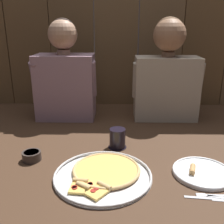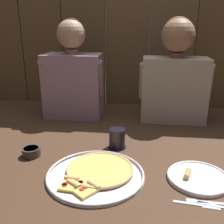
{
  "view_description": "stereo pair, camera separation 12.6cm",
  "coord_description": "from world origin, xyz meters",
  "px_view_note": "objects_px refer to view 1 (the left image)",
  "views": [
    {
      "loc": [
        0.02,
        -1.09,
        0.59
      ],
      "look_at": [
        -0.01,
        0.1,
        0.18
      ],
      "focal_mm": 41.73,
      "sensor_mm": 36.0,
      "label": 1
    },
    {
      "loc": [
        0.14,
        -1.08,
        0.59
      ],
      "look_at": [
        -0.01,
        0.1,
        0.18
      ],
      "focal_mm": 41.73,
      "sensor_mm": 36.0,
      "label": 2
    }
  ],
  "objects_px": {
    "diner_left": "(65,75)",
    "dinner_plate": "(203,172)",
    "diner_right": "(167,72)",
    "pizza_tray": "(104,173)",
    "drinking_glass": "(117,138)",
    "dipping_bowl": "(32,155)"
  },
  "relations": [
    {
      "from": "pizza_tray",
      "to": "diner_left",
      "type": "xyz_separation_m",
      "value": [
        -0.28,
        0.7,
        0.27
      ]
    },
    {
      "from": "pizza_tray",
      "to": "diner_right",
      "type": "distance_m",
      "value": 0.84
    },
    {
      "from": "pizza_tray",
      "to": "dipping_bowl",
      "type": "distance_m",
      "value": 0.35
    },
    {
      "from": "diner_right",
      "to": "dinner_plate",
      "type": "bearing_deg",
      "value": -86.15
    },
    {
      "from": "diner_right",
      "to": "diner_left",
      "type": "bearing_deg",
      "value": -179.94
    },
    {
      "from": "pizza_tray",
      "to": "diner_left",
      "type": "relative_size",
      "value": 0.64
    },
    {
      "from": "diner_left",
      "to": "pizza_tray",
      "type": "bearing_deg",
      "value": -68.2
    },
    {
      "from": "pizza_tray",
      "to": "drinking_glass",
      "type": "relative_size",
      "value": 4.05
    },
    {
      "from": "pizza_tray",
      "to": "diner_left",
      "type": "bearing_deg",
      "value": 111.8
    },
    {
      "from": "pizza_tray",
      "to": "dipping_bowl",
      "type": "height_order",
      "value": "dipping_bowl"
    },
    {
      "from": "diner_left",
      "to": "diner_right",
      "type": "xyz_separation_m",
      "value": [
        0.64,
        0.0,
        0.02
      ]
    },
    {
      "from": "dinner_plate",
      "to": "dipping_bowl",
      "type": "distance_m",
      "value": 0.74
    },
    {
      "from": "diner_left",
      "to": "drinking_glass",
      "type": "bearing_deg",
      "value": -52.82
    },
    {
      "from": "drinking_glass",
      "to": "pizza_tray",
      "type": "bearing_deg",
      "value": -101.91
    },
    {
      "from": "drinking_glass",
      "to": "dipping_bowl",
      "type": "distance_m",
      "value": 0.41
    },
    {
      "from": "diner_left",
      "to": "dinner_plate",
      "type": "bearing_deg",
      "value": -44.78
    },
    {
      "from": "pizza_tray",
      "to": "drinking_glass",
      "type": "bearing_deg",
      "value": 78.09
    },
    {
      "from": "pizza_tray",
      "to": "diner_left",
      "type": "height_order",
      "value": "diner_left"
    },
    {
      "from": "dinner_plate",
      "to": "diner_left",
      "type": "height_order",
      "value": "diner_left"
    },
    {
      "from": "dinner_plate",
      "to": "drinking_glass",
      "type": "height_order",
      "value": "drinking_glass"
    },
    {
      "from": "pizza_tray",
      "to": "dipping_bowl",
      "type": "bearing_deg",
      "value": 160.11
    },
    {
      "from": "drinking_glass",
      "to": "diner_left",
      "type": "bearing_deg",
      "value": 127.18
    }
  ]
}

